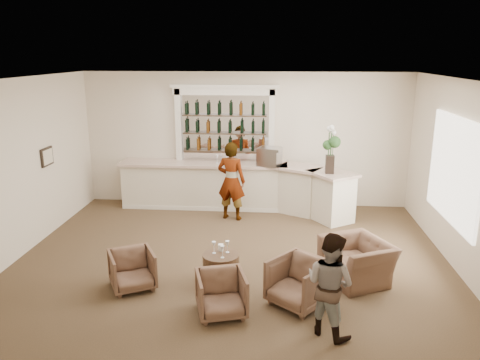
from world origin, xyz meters
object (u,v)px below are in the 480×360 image
at_px(cocktail_table, 221,268).
at_px(armchair_far, 357,261).
at_px(bar_counter, 237,187).
at_px(armchair_right, 299,282).
at_px(espresso_machine, 269,157).
at_px(flower_vase, 331,146).
at_px(sommelier, 231,181).
at_px(armchair_left, 132,270).
at_px(armchair_center, 221,294).
at_px(guest, 330,284).

distance_m(cocktail_table, armchair_far, 2.29).
height_order(bar_counter, armchair_right, bar_counter).
relative_size(espresso_machine, flower_vase, 0.47).
height_order(sommelier, armchair_right, sommelier).
height_order(armchair_left, armchair_right, armchair_right).
relative_size(cocktail_table, espresso_machine, 1.22).
height_order(armchair_center, espresso_machine, espresso_machine).
distance_m(bar_counter, armchair_left, 4.35).
height_order(bar_counter, cocktail_table, bar_counter).
height_order(armchair_left, espresso_machine, espresso_machine).
distance_m(armchair_far, espresso_machine, 3.92).
relative_size(armchair_center, espresso_machine, 1.41).
relative_size(guest, armchair_right, 1.83).
relative_size(bar_counter, cocktail_table, 9.30).
bearing_deg(espresso_machine, armchair_left, -98.55).
bearing_deg(armchair_left, armchair_center, -51.87).
relative_size(armchair_left, armchair_far, 0.65).
bearing_deg(sommelier, bar_counter, -81.11).
bearing_deg(armchair_far, espresso_machine, 177.59).
relative_size(cocktail_table, sommelier, 0.34).
bearing_deg(espresso_machine, flower_vase, -4.56).
distance_m(cocktail_table, flower_vase, 4.02).
height_order(armchair_right, flower_vase, flower_vase).
bearing_deg(guest, cocktail_table, 0.39).
bearing_deg(armchair_left, armchair_far, -19.28).
bearing_deg(bar_counter, flower_vase, -17.99).
relative_size(guest, flower_vase, 1.36).
bearing_deg(guest, espresso_machine, -39.75).
relative_size(cocktail_table, flower_vase, 0.57).
relative_size(bar_counter, guest, 3.91).
bearing_deg(cocktail_table, armchair_far, 6.48).
height_order(bar_counter, guest, guest).
relative_size(bar_counter, espresso_machine, 11.37).
bearing_deg(armchair_far, cocktail_table, -110.29).
relative_size(armchair_right, espresso_machine, 1.59).
bearing_deg(espresso_machine, armchair_far, -46.38).
relative_size(cocktail_table, armchair_center, 0.86).
height_order(espresso_machine, flower_vase, flower_vase).
height_order(sommelier, armchair_left, sommelier).
bearing_deg(flower_vase, armchair_far, -85.74).
relative_size(armchair_left, armchair_right, 0.87).
height_order(cocktail_table, armchair_left, armchair_left).
xyz_separation_m(cocktail_table, armchair_far, (2.27, 0.26, 0.10)).
distance_m(armchair_right, flower_vase, 4.06).
xyz_separation_m(bar_counter, guest, (1.71, -5.16, 0.16)).
height_order(guest, espresso_machine, espresso_machine).
xyz_separation_m(bar_counter, armchair_far, (2.34, -3.55, -0.22)).
height_order(sommelier, armchair_far, sommelier).
distance_m(armchair_far, flower_vase, 3.19).
height_order(cocktail_table, sommelier, sommelier).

